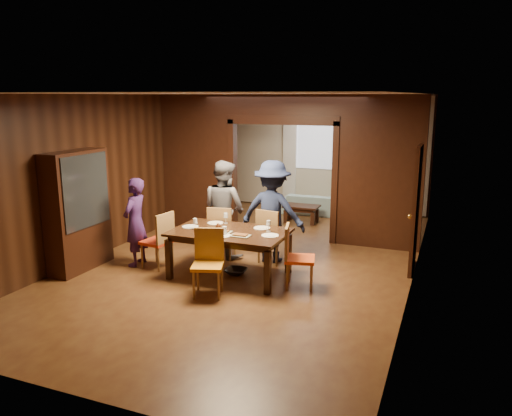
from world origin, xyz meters
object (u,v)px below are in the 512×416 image
at_px(dining_table, 230,254).
at_px(chair_right, 300,257).
at_px(person_navy, 272,212).
at_px(hutch, 78,211).
at_px(person_grey, 224,209).
at_px(chair_far_l, 223,232).
at_px(sofa, 315,204).
at_px(chair_near, 208,264).
at_px(chair_left, 157,240).
at_px(person_purple, 135,222).
at_px(chair_far_r, 273,235).
at_px(coffee_table, 301,214).

height_order(dining_table, chair_right, chair_right).
height_order(person_navy, hutch, hutch).
distance_m(person_grey, hutch, 2.50).
relative_size(person_navy, chair_far_l, 1.85).
distance_m(sofa, chair_far_l, 4.01).
relative_size(sofa, dining_table, 0.92).
height_order(chair_far_l, chair_near, same).
xyz_separation_m(person_navy, chair_left, (-1.70, -1.05, -0.41)).
relative_size(person_purple, person_grey, 0.87).
bearing_deg(chair_far_l, person_purple, 26.67).
distance_m(person_navy, chair_far_r, 0.42).
relative_size(sofa, hutch, 0.85).
relative_size(chair_far_r, hutch, 0.48).
bearing_deg(chair_far_r, hutch, 37.75).
xyz_separation_m(chair_left, chair_right, (2.52, 0.02, 0.00)).
xyz_separation_m(chair_right, chair_far_l, (-1.70, 0.85, 0.00)).
relative_size(chair_left, hutch, 0.48).
distance_m(person_purple, chair_right, 2.94).
height_order(person_grey, chair_near, person_grey).
distance_m(sofa, chair_far_r, 3.85).
xyz_separation_m(person_navy, coffee_table, (-0.31, 2.84, -0.70)).
relative_size(coffee_table, chair_right, 0.82).
bearing_deg(chair_far_l, chair_left, 37.49).
relative_size(chair_far_l, chair_far_r, 1.00).
bearing_deg(hutch, chair_far_r, 27.51).
distance_m(person_navy, chair_near, 1.90).
bearing_deg(chair_left, hutch, -57.63).
relative_size(person_grey, sofa, 1.03).
relative_size(person_navy, chair_near, 1.85).
relative_size(person_purple, dining_table, 0.83).
xyz_separation_m(person_purple, chair_far_r, (2.14, 1.01, -0.28)).
bearing_deg(chair_far_l, coffee_table, -110.06).
relative_size(coffee_table, chair_left, 0.82).
height_order(coffee_table, hutch, hutch).
bearing_deg(chair_near, chair_far_l, 89.64).
bearing_deg(person_grey, chair_far_l, 126.37).
relative_size(chair_left, chair_far_r, 1.00).
relative_size(person_purple, hutch, 0.76).
bearing_deg(person_grey, coffee_table, -79.61).
bearing_deg(chair_right, person_grey, 45.87).
bearing_deg(chair_far_r, chair_right, 139.34).
distance_m(person_purple, sofa, 5.22).
xyz_separation_m(chair_far_r, hutch, (-2.91, -1.51, 0.52)).
distance_m(coffee_table, chair_near, 4.68).
relative_size(person_grey, person_navy, 0.98).
height_order(person_navy, chair_left, person_navy).
relative_size(person_purple, chair_far_l, 1.57).
distance_m(person_purple, coffee_table, 4.34).
distance_m(person_navy, sofa, 3.84).
xyz_separation_m(sofa, chair_left, (-1.46, -4.83, 0.24)).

